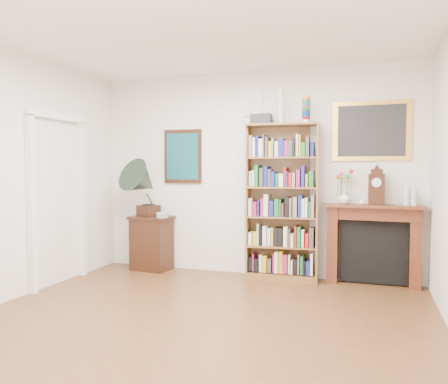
# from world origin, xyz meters

# --- Properties ---
(room) EXTENTS (4.51, 5.01, 2.81)m
(room) POSITION_xyz_m (0.00, 0.00, 1.40)
(room) COLOR brown
(room) RESTS_ON ground
(door_casing) EXTENTS (0.08, 1.02, 2.17)m
(door_casing) POSITION_xyz_m (-2.21, 1.20, 1.26)
(door_casing) COLOR white
(door_casing) RESTS_ON left_wall
(teal_poster) EXTENTS (0.58, 0.04, 0.78)m
(teal_poster) POSITION_xyz_m (-1.05, 2.48, 1.65)
(teal_poster) COLOR black
(teal_poster) RESTS_ON back_wall
(small_picture) EXTENTS (0.26, 0.04, 0.30)m
(small_picture) POSITION_xyz_m (0.00, 2.48, 2.35)
(small_picture) COLOR white
(small_picture) RESTS_ON back_wall
(gilt_painting) EXTENTS (0.95, 0.04, 0.75)m
(gilt_painting) POSITION_xyz_m (1.55, 2.48, 1.95)
(gilt_painting) COLOR gold
(gilt_painting) RESTS_ON back_wall
(bookshelf) EXTENTS (0.98, 0.43, 2.37)m
(bookshelf) POSITION_xyz_m (0.45, 2.31, 1.15)
(bookshelf) COLOR brown
(bookshelf) RESTS_ON floor
(side_cabinet) EXTENTS (0.61, 0.47, 0.78)m
(side_cabinet) POSITION_xyz_m (-1.46, 2.27, 0.39)
(side_cabinet) COLOR black
(side_cabinet) RESTS_ON floor
(fireplace) EXTENTS (1.22, 0.34, 1.02)m
(fireplace) POSITION_xyz_m (1.59, 2.41, 0.59)
(fireplace) COLOR #552113
(fireplace) RESTS_ON floor
(gramophone) EXTENTS (0.68, 0.76, 0.84)m
(gramophone) POSITION_xyz_m (-1.54, 2.20, 1.25)
(gramophone) COLOR black
(gramophone) RESTS_ON side_cabinet
(cd_stack) EXTENTS (0.12, 0.12, 0.08)m
(cd_stack) POSITION_xyz_m (-1.21, 2.14, 0.82)
(cd_stack) COLOR silver
(cd_stack) RESTS_ON side_cabinet
(mantel_clock) EXTENTS (0.19, 0.12, 0.45)m
(mantel_clock) POSITION_xyz_m (1.62, 2.35, 1.24)
(mantel_clock) COLOR black
(mantel_clock) RESTS_ON fireplace
(flower_vase) EXTENTS (0.20, 0.20, 0.16)m
(flower_vase) POSITION_xyz_m (1.24, 2.38, 1.10)
(flower_vase) COLOR white
(flower_vase) RESTS_ON fireplace
(teacup) EXTENTS (0.08, 0.08, 0.06)m
(teacup) POSITION_xyz_m (1.45, 2.30, 1.05)
(teacup) COLOR white
(teacup) RESTS_ON fireplace
(bottle_left) EXTENTS (0.07, 0.07, 0.24)m
(bottle_left) POSITION_xyz_m (1.97, 2.37, 1.14)
(bottle_left) COLOR silver
(bottle_left) RESTS_ON fireplace
(bottle_right) EXTENTS (0.06, 0.06, 0.20)m
(bottle_right) POSITION_xyz_m (2.05, 2.37, 1.12)
(bottle_right) COLOR silver
(bottle_right) RESTS_ON fireplace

